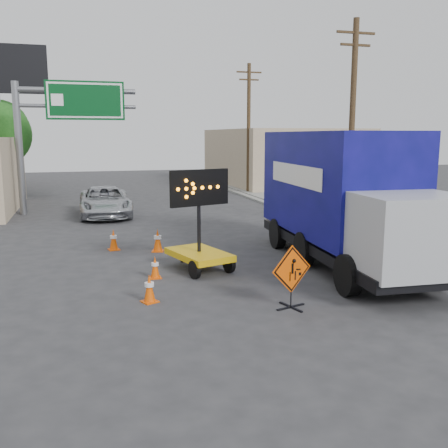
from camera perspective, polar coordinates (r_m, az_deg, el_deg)
name	(u,v)px	position (r m, az deg, el deg)	size (l,w,h in m)	color
ground	(255,324)	(11.22, 3.55, -11.38)	(100.00, 100.00, 0.00)	#2D2D30
curb_right	(287,211)	(27.35, 7.26, 1.51)	(0.40, 60.00, 0.12)	gray
sidewalk_right	(326,209)	(28.33, 11.54, 1.72)	(4.00, 60.00, 0.15)	gray
building_right_far	(281,157)	(43.16, 6.55, 7.64)	(10.00, 14.00, 4.60)	tan
highway_gantry	(60,116)	(27.81, -18.28, 11.59)	(6.18, 0.38, 6.90)	slate
utility_pole_near	(352,122)	(22.94, 14.42, 11.24)	(1.80, 0.26, 9.00)	#4F3722
utility_pole_far	(249,127)	(35.74, 2.83, 11.02)	(1.80, 0.26, 9.00)	#4F3722
tree_left_far	(0,128)	(40.20, -24.25, 9.93)	(4.10, 4.10, 6.66)	#4F3722
construction_sign	(291,275)	(12.07, 7.72, -5.79)	(1.13, 0.81, 1.55)	black
arrow_board	(199,248)	(15.34, -2.86, -2.78)	(1.91, 2.47, 3.11)	gold
pickup_truck	(105,201)	(26.35, -13.44, 2.52)	(2.50, 5.43, 1.51)	#B8BAC0
box_truck	(343,205)	(16.26, 13.41, 2.09)	(3.29, 9.05, 4.23)	black
cone_a	(149,288)	(12.63, -8.52, -7.27)	(0.48, 0.48, 0.72)	#E54F04
cone_b	(155,267)	(14.68, -7.88, -4.90)	(0.34, 0.34, 0.66)	#E54F04
cone_c	(158,240)	(18.00, -7.58, -1.84)	(0.51, 0.51, 0.81)	#E54F04
cone_d	(114,240)	(18.51, -12.51, -1.75)	(0.45, 0.45, 0.76)	#E54F04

